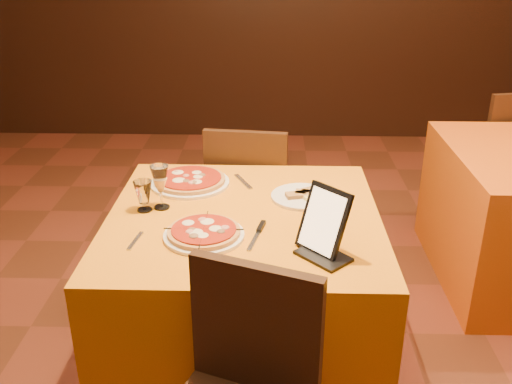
{
  "coord_description": "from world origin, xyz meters",
  "views": [
    {
      "loc": [
        0.07,
        -1.85,
        1.77
      ],
      "look_at": [
        0.01,
        0.19,
        0.86
      ],
      "focal_mm": 40.0,
      "sensor_mm": 36.0,
      "label": 1
    }
  ],
  "objects_px": {
    "pizza_near": "(204,233)",
    "wine_glass": "(160,187)",
    "main_table": "(245,292)",
    "pizza_far": "(190,181)",
    "chair_side_far": "(495,153)",
    "water_glass": "(144,196)",
    "tablet": "(324,221)",
    "chair_main_far": "(251,200)"
  },
  "relations": [
    {
      "from": "chair_side_far",
      "to": "water_glass",
      "type": "bearing_deg",
      "value": 25.83
    },
    {
      "from": "tablet",
      "to": "main_table",
      "type": "bearing_deg",
      "value": -177.32
    },
    {
      "from": "water_glass",
      "to": "pizza_near",
      "type": "bearing_deg",
      "value": -39.19
    },
    {
      "from": "wine_glass",
      "to": "water_glass",
      "type": "relative_size",
      "value": 1.46
    },
    {
      "from": "pizza_far",
      "to": "chair_main_far",
      "type": "bearing_deg",
      "value": 61.54
    },
    {
      "from": "chair_main_far",
      "to": "tablet",
      "type": "xyz_separation_m",
      "value": [
        0.29,
        -1.07,
        0.41
      ]
    },
    {
      "from": "pizza_far",
      "to": "wine_glass",
      "type": "distance_m",
      "value": 0.28
    },
    {
      "from": "wine_glass",
      "to": "tablet",
      "type": "distance_m",
      "value": 0.72
    },
    {
      "from": "pizza_near",
      "to": "wine_glass",
      "type": "bearing_deg",
      "value": 129.43
    },
    {
      "from": "tablet",
      "to": "pizza_far",
      "type": "bearing_deg",
      "value": 179.75
    },
    {
      "from": "pizza_near",
      "to": "water_glass",
      "type": "bearing_deg",
      "value": 140.81
    },
    {
      "from": "pizza_near",
      "to": "main_table",
      "type": "bearing_deg",
      "value": 54.02
    },
    {
      "from": "chair_main_far",
      "to": "pizza_near",
      "type": "relative_size",
      "value": 2.99
    },
    {
      "from": "main_table",
      "to": "wine_glass",
      "type": "relative_size",
      "value": 5.79
    },
    {
      "from": "chair_main_far",
      "to": "chair_side_far",
      "type": "bearing_deg",
      "value": -147.0
    },
    {
      "from": "chair_side_far",
      "to": "pizza_near",
      "type": "xyz_separation_m",
      "value": [
        -1.76,
        -1.78,
        0.31
      ]
    },
    {
      "from": "pizza_near",
      "to": "pizza_far",
      "type": "height_order",
      "value": "same"
    },
    {
      "from": "chair_side_far",
      "to": "water_glass",
      "type": "xyz_separation_m",
      "value": [
        -2.03,
        -1.56,
        0.36
      ]
    },
    {
      "from": "water_glass",
      "to": "tablet",
      "type": "distance_m",
      "value": 0.77
    },
    {
      "from": "chair_side_far",
      "to": "wine_glass",
      "type": "relative_size",
      "value": 4.79
    },
    {
      "from": "water_glass",
      "to": "tablet",
      "type": "height_order",
      "value": "tablet"
    },
    {
      "from": "pizza_near",
      "to": "tablet",
      "type": "relative_size",
      "value": 1.25
    },
    {
      "from": "pizza_near",
      "to": "wine_glass",
      "type": "xyz_separation_m",
      "value": [
        -0.2,
        0.25,
        0.08
      ]
    },
    {
      "from": "pizza_far",
      "to": "water_glass",
      "type": "xyz_separation_m",
      "value": [
        -0.15,
        -0.28,
        0.05
      ]
    },
    {
      "from": "chair_main_far",
      "to": "tablet",
      "type": "relative_size",
      "value": 3.73
    },
    {
      "from": "pizza_far",
      "to": "wine_glass",
      "type": "relative_size",
      "value": 1.88
    },
    {
      "from": "wine_glass",
      "to": "water_glass",
      "type": "distance_m",
      "value": 0.08
    },
    {
      "from": "wine_glass",
      "to": "tablet",
      "type": "xyz_separation_m",
      "value": [
        0.64,
        -0.34,
        0.03
      ]
    },
    {
      "from": "tablet",
      "to": "water_glass",
      "type": "bearing_deg",
      "value": -157.28
    },
    {
      "from": "pizza_far",
      "to": "wine_glass",
      "type": "bearing_deg",
      "value": -108.43
    },
    {
      "from": "tablet",
      "to": "chair_side_far",
      "type": "bearing_deg",
      "value": 101.1
    },
    {
      "from": "chair_main_far",
      "to": "pizza_far",
      "type": "distance_m",
      "value": 0.63
    },
    {
      "from": "main_table",
      "to": "pizza_near",
      "type": "xyz_separation_m",
      "value": [
        -0.14,
        -0.19,
        0.39
      ]
    },
    {
      "from": "chair_main_far",
      "to": "wine_glass",
      "type": "relative_size",
      "value": 4.79
    },
    {
      "from": "pizza_near",
      "to": "wine_glass",
      "type": "distance_m",
      "value": 0.33
    },
    {
      "from": "main_table",
      "to": "chair_main_far",
      "type": "height_order",
      "value": "chair_main_far"
    },
    {
      "from": "wine_glass",
      "to": "tablet",
      "type": "relative_size",
      "value": 0.78
    },
    {
      "from": "pizza_far",
      "to": "tablet",
      "type": "height_order",
      "value": "tablet"
    },
    {
      "from": "chair_side_far",
      "to": "tablet",
      "type": "xyz_separation_m",
      "value": [
        -1.32,
        -1.87,
        0.41
      ]
    },
    {
      "from": "main_table",
      "to": "pizza_far",
      "type": "relative_size",
      "value": 3.08
    },
    {
      "from": "chair_main_far",
      "to": "pizza_near",
      "type": "height_order",
      "value": "chair_main_far"
    },
    {
      "from": "water_glass",
      "to": "pizza_far",
      "type": "bearing_deg",
      "value": 61.72
    }
  ]
}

